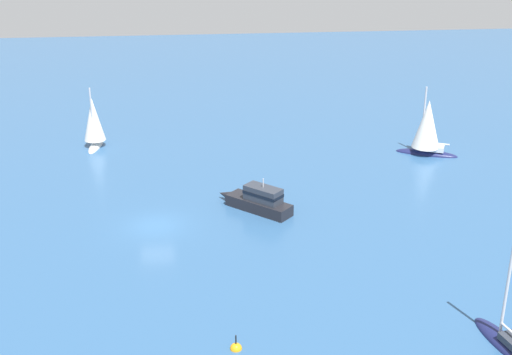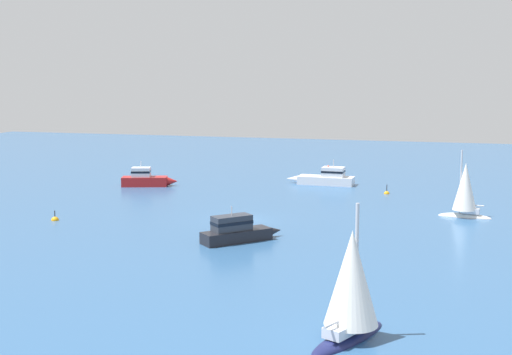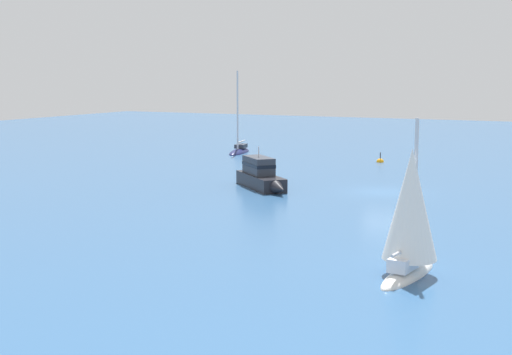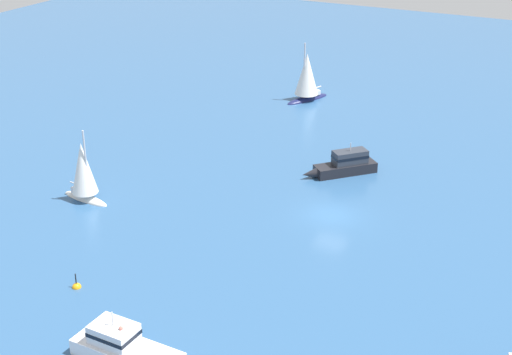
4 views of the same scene
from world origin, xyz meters
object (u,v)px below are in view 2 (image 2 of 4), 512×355
at_px(motor_cruiser, 238,231).
at_px(powerboat, 146,179).
at_px(yacht, 351,289).
at_px(channel_buoy, 387,194).
at_px(mooring_buoy, 55,220).
at_px(cabin_cruiser, 326,178).
at_px(yacht_1, 465,192).

relative_size(motor_cruiser, powerboat, 0.90).
xyz_separation_m(yacht, powerboat, (40.66, 29.64, -1.65)).
bearing_deg(channel_buoy, motor_cruiser, 160.54).
xyz_separation_m(motor_cruiser, mooring_buoy, (3.12, 17.93, -0.85)).
height_order(yacht, powerboat, yacht).
relative_size(motor_cruiser, mooring_buoy, 4.86).
bearing_deg(motor_cruiser, cabin_cruiser, 40.49).
xyz_separation_m(cabin_cruiser, powerboat, (-6.88, 19.78, 0.04)).
height_order(cabin_cruiser, mooring_buoy, cabin_cruiser).
height_order(yacht, cabin_cruiser, yacht).
xyz_separation_m(cabin_cruiser, channel_buoy, (-4.65, -7.55, -0.78)).
height_order(yacht_1, channel_buoy, yacht_1).
xyz_separation_m(yacht_1, channel_buoy, (10.77, 7.95, -2.30)).
distance_m(channel_buoy, mooring_buoy, 34.86).
distance_m(yacht, channel_buoy, 43.02).
relative_size(cabin_cruiser, mooring_buoy, 6.69).
xyz_separation_m(yacht, mooring_buoy, (20.69, 29.20, -2.47)).
bearing_deg(channel_buoy, cabin_cruiser, 58.35).
height_order(cabin_cruiser, channel_buoy, cabin_cruiser).
distance_m(powerboat, channel_buoy, 27.42).
bearing_deg(powerboat, mooring_buoy, -106.45).
distance_m(cabin_cruiser, mooring_buoy, 33.09).
relative_size(yacht_1, mooring_buoy, 5.35).
bearing_deg(mooring_buoy, motor_cruiser, -99.89).
relative_size(yacht_1, motor_cruiser, 1.10).
height_order(motor_cruiser, channel_buoy, motor_cruiser).
height_order(yacht, motor_cruiser, yacht).
bearing_deg(yacht, mooring_buoy, 78.93).
relative_size(yacht, powerboat, 1.08).
bearing_deg(cabin_cruiser, mooring_buoy, 56.07).
bearing_deg(yacht, powerboat, 60.35).
bearing_deg(mooring_buoy, powerboat, 1.27).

